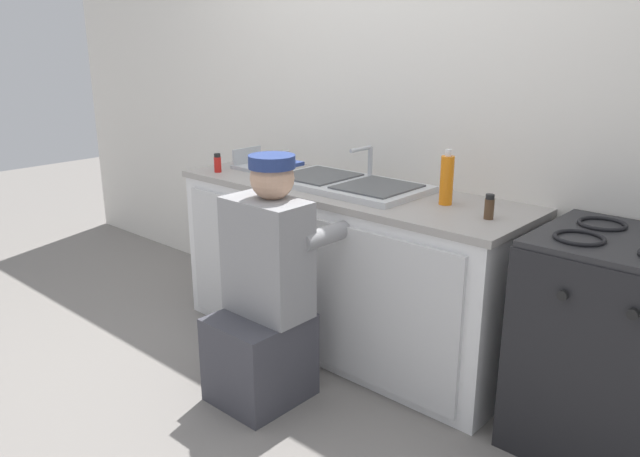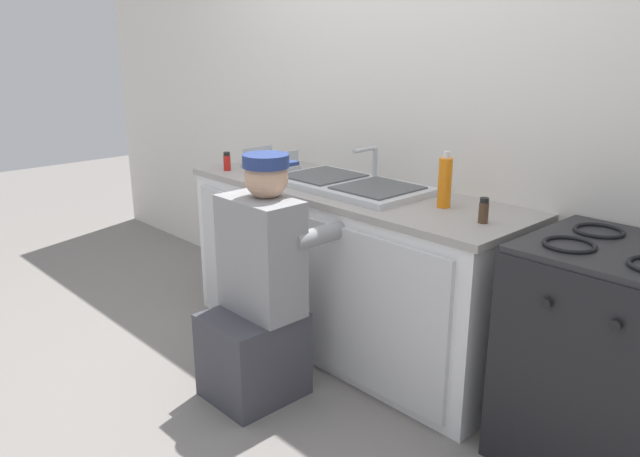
# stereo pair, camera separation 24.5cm
# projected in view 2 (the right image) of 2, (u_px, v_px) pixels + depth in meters

# --- Properties ---
(ground_plane) EXTENTS (12.00, 12.00, 0.00)m
(ground_plane) POSITION_uv_depth(u_px,v_px,m) (306.00, 360.00, 3.17)
(ground_plane) COLOR gray
(back_wall) EXTENTS (6.00, 0.10, 2.50)m
(back_wall) POSITION_uv_depth(u_px,v_px,m) (397.00, 103.00, 3.23)
(back_wall) COLOR silver
(back_wall) RESTS_ON ground_plane
(counter_cabinet) EXTENTS (1.87, 0.62, 0.82)m
(counter_cabinet) POSITION_uv_depth(u_px,v_px,m) (347.00, 271.00, 3.24)
(counter_cabinet) COLOR white
(counter_cabinet) RESTS_ON ground_plane
(countertop) EXTENTS (1.91, 0.62, 0.03)m
(countertop) POSITION_uv_depth(u_px,v_px,m) (349.00, 191.00, 3.12)
(countertop) COLOR #9E9993
(countertop) RESTS_ON counter_cabinet
(sink_double_basin) EXTENTS (0.80, 0.44, 0.19)m
(sink_double_basin) POSITION_uv_depth(u_px,v_px,m) (349.00, 184.00, 3.12)
(sink_double_basin) COLOR silver
(sink_double_basin) RESTS_ON countertop
(stove_range) EXTENTS (0.65, 0.62, 0.88)m
(stove_range) POSITION_uv_depth(u_px,v_px,m) (609.00, 359.00, 2.30)
(stove_range) COLOR black
(stove_range) RESTS_ON ground_plane
(plumber_person) EXTENTS (0.42, 0.61, 1.10)m
(plumber_person) POSITION_uv_depth(u_px,v_px,m) (259.00, 299.00, 2.77)
(plumber_person) COLOR #3F3F47
(plumber_person) RESTS_ON ground_plane
(spice_bottle_red) EXTENTS (0.04, 0.04, 0.10)m
(spice_bottle_red) POSITION_uv_depth(u_px,v_px,m) (227.00, 162.00, 3.52)
(spice_bottle_red) COLOR red
(spice_bottle_red) RESTS_ON countertop
(soap_bottle_orange) EXTENTS (0.06, 0.06, 0.25)m
(soap_bottle_orange) POSITION_uv_depth(u_px,v_px,m) (445.00, 182.00, 2.74)
(soap_bottle_orange) COLOR orange
(soap_bottle_orange) RESTS_ON countertop
(dish_rack_tray) EXTENTS (0.28, 0.22, 0.11)m
(dish_rack_tray) POSITION_uv_depth(u_px,v_px,m) (271.00, 164.00, 3.58)
(dish_rack_tray) COLOR #B2B7BC
(dish_rack_tray) RESTS_ON countertop
(spice_bottle_pepper) EXTENTS (0.04, 0.04, 0.10)m
(spice_bottle_pepper) POSITION_uv_depth(u_px,v_px,m) (484.00, 211.00, 2.52)
(spice_bottle_pepper) COLOR #513823
(spice_bottle_pepper) RESTS_ON countertop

